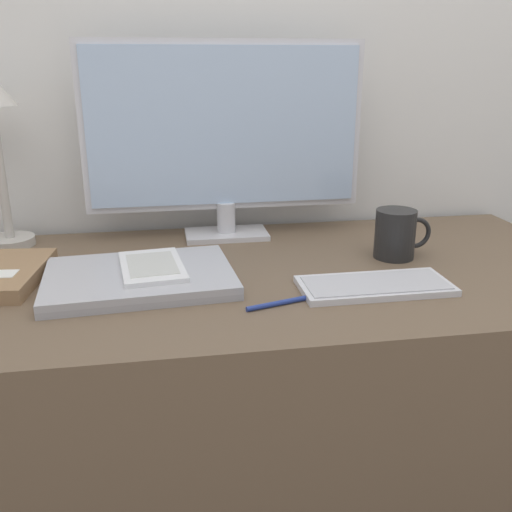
{
  "coord_description": "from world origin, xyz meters",
  "views": [
    {
      "loc": [
        -0.2,
        -0.85,
        1.12
      ],
      "look_at": [
        -0.04,
        0.12,
        0.79
      ],
      "focal_mm": 40.0,
      "sensor_mm": 36.0,
      "label": 1
    }
  ],
  "objects": [
    {
      "name": "monitor",
      "position": [
        -0.05,
        0.45,
        0.97
      ],
      "size": [
        0.64,
        0.11,
        0.44
      ],
      "color": "silver",
      "rests_on": "desk"
    },
    {
      "name": "laptop",
      "position": [
        -0.25,
        0.17,
        0.74
      ],
      "size": [
        0.36,
        0.27,
        0.03
      ],
      "color": "#A3A3A8",
      "rests_on": "desk"
    },
    {
      "name": "ereader",
      "position": [
        -0.22,
        0.18,
        0.76
      ],
      "size": [
        0.13,
        0.19,
        0.01
      ],
      "color": "white",
      "rests_on": "laptop"
    },
    {
      "name": "wall_back",
      "position": [
        0.0,
        0.58,
        1.2
      ],
      "size": [
        3.6,
        0.05,
        2.4
      ],
      "color": "silver",
      "rests_on": "ground_plane"
    },
    {
      "name": "desk",
      "position": [
        0.0,
        0.2,
        0.36
      ],
      "size": [
        1.38,
        0.66,
        0.73
      ],
      "color": "brown",
      "rests_on": "ground_plane"
    },
    {
      "name": "pen",
      "position": [
        0.0,
        0.03,
        0.73
      ],
      "size": [
        0.14,
        0.05,
        0.01
      ],
      "color": "navy",
      "rests_on": "desk"
    },
    {
      "name": "coffee_mug",
      "position": [
        0.29,
        0.23,
        0.78
      ],
      "size": [
        0.12,
        0.08,
        0.1
      ],
      "color": "black",
      "rests_on": "desk"
    },
    {
      "name": "keyboard",
      "position": [
        0.18,
        0.07,
        0.73
      ],
      "size": [
        0.28,
        0.12,
        0.01
      ],
      "color": "silver",
      "rests_on": "desk"
    }
  ]
}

